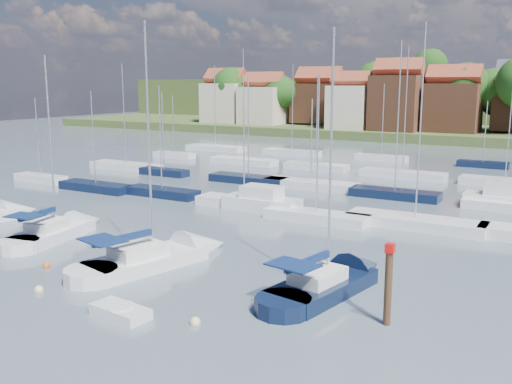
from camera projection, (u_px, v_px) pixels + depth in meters
The scene contains 12 objects.
ground at pixel (386, 182), 65.65m from camera, with size 260.00×260.00×0.00m, color #46535F.
sailboat_left at pixel (63, 231), 42.81m from camera, with size 4.45×10.82×14.34m.
sailboat_centre at pixel (165, 257), 36.50m from camera, with size 6.07×12.34×16.19m.
sailboat_navy at pixel (335, 282), 31.91m from camera, with size 4.92×11.37×15.30m.
tender at pixel (120, 312), 28.02m from camera, with size 3.25×1.81×0.67m.
timber_piling at pixel (387, 305), 26.96m from camera, with size 0.40×0.40×6.25m.
buoy_b at pixel (39, 292), 31.38m from camera, with size 0.51×0.51×0.51m, color beige.
buoy_c at pixel (47, 267), 35.47m from camera, with size 0.49×0.49×0.49m, color #D85914.
buoy_d at pixel (195, 324), 27.16m from camera, with size 0.53×0.53×0.53m, color beige.
buoy_e at pixel (315, 271), 34.72m from camera, with size 0.50×0.50×0.50m, color #D85914.
marina_field at pixel (390, 186), 60.51m from camera, with size 79.62×41.41×15.93m.
far_shore_town at pixel (507, 109), 142.68m from camera, with size 212.46×90.00×22.27m.
Camera 1 is at (19.01, -23.62, 11.38)m, focal length 40.00 mm.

